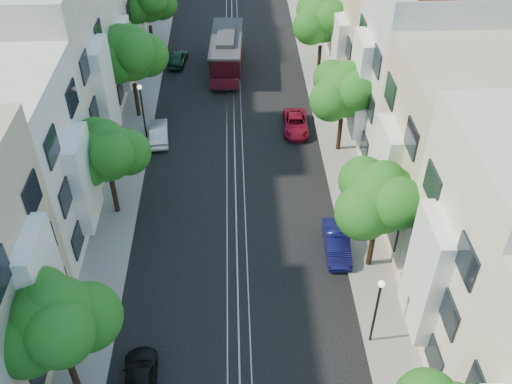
{
  "coord_description": "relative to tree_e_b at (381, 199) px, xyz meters",
  "views": [
    {
      "loc": [
        0.14,
        -12.41,
        22.97
      ],
      "look_at": [
        1.18,
        12.89,
        2.2
      ],
      "focal_mm": 40.0,
      "sensor_mm": 36.0,
      "label": 1
    }
  ],
  "objects": [
    {
      "name": "townhouses_east",
      "position": [
        4.61,
        18.94,
        0.45
      ],
      "size": [
        7.75,
        72.0,
        12.0
      ],
      "color": "beige",
      "rests_on": "ground"
    },
    {
      "name": "parked_car_e_far",
      "position": [
        -2.78,
        13.66,
        -4.2
      ],
      "size": [
        1.96,
        3.94,
        1.07
      ],
      "primitive_type": "imported",
      "rotation": [
        0.0,
        0.0,
        -0.05
      ],
      "color": "maroon",
      "rests_on": "ground"
    },
    {
      "name": "sidewalk_east",
      "position": [
        -0.01,
        19.02,
        -4.67
      ],
      "size": [
        2.5,
        80.0,
        0.12
      ],
      "primitive_type": "cube",
      "color": "gray",
      "rests_on": "ground"
    },
    {
      "name": "tree_w_a",
      "position": [
        -14.4,
        -7.0,
        0.0
      ],
      "size": [
        4.93,
        4.08,
        6.68
      ],
      "color": "black",
      "rests_on": "ground"
    },
    {
      "name": "lane_line",
      "position": [
        -7.26,
        19.02,
        -4.73
      ],
      "size": [
        0.08,
        80.0,
        0.01
      ],
      "primitive_type": "cube",
      "color": "tan",
      "rests_on": "ground"
    },
    {
      "name": "rail_slot",
      "position": [
        -7.26,
        19.02,
        -4.72
      ],
      "size": [
        0.06,
        80.0,
        0.02
      ],
      "primitive_type": "cube",
      "color": "gray",
      "rests_on": "ground"
    },
    {
      "name": "rail_right",
      "position": [
        -6.71,
        19.02,
        -4.72
      ],
      "size": [
        0.06,
        80.0,
        0.02
      ],
      "primitive_type": "cube",
      "color": "gray",
      "rests_on": "ground"
    },
    {
      "name": "parked_car_w_far",
      "position": [
        -12.06,
        24.55,
        -4.15
      ],
      "size": [
        1.82,
        3.56,
        1.16
      ],
      "primitive_type": "imported",
      "rotation": [
        0.0,
        0.0,
        3.01
      ],
      "color": "#153520",
      "rests_on": "ground"
    },
    {
      "name": "rail_left",
      "position": [
        -7.81,
        19.02,
        -4.72
      ],
      "size": [
        0.06,
        80.0,
        0.02
      ],
      "primitive_type": "cube",
      "color": "gray",
      "rests_on": "ground"
    },
    {
      "name": "lamp_west",
      "position": [
        -13.56,
        13.02,
        -1.89
      ],
      "size": [
        0.32,
        0.32,
        4.16
      ],
      "color": "black",
      "rests_on": "ground"
    },
    {
      "name": "parked_car_w_mid",
      "position": [
        -12.63,
        12.79,
        -4.14
      ],
      "size": [
        1.62,
        3.73,
        1.19
      ],
      "primitive_type": "imported",
      "rotation": [
        0.0,
        0.0,
        3.24
      ],
      "color": "silver",
      "rests_on": "ground"
    },
    {
      "name": "sidewalk_west",
      "position": [
        -14.51,
        19.02,
        -4.67
      ],
      "size": [
        2.5,
        80.0,
        0.12
      ],
      "primitive_type": "cube",
      "color": "gray",
      "rests_on": "ground"
    },
    {
      "name": "tree_w_c",
      "position": [
        -14.4,
        16.0,
        0.34
      ],
      "size": [
        5.13,
        4.28,
        7.09
      ],
      "color": "black",
      "rests_on": "ground"
    },
    {
      "name": "parked_car_w_near",
      "position": [
        -11.66,
        -6.9,
        -4.2
      ],
      "size": [
        1.79,
        3.76,
        1.06
      ],
      "primitive_type": "imported",
      "rotation": [
        0.0,
        0.0,
        3.23
      ],
      "color": "black",
      "rests_on": "ground"
    },
    {
      "name": "cable_car",
      "position": [
        -7.76,
        23.12,
        -2.9
      ],
      "size": [
        2.91,
        8.18,
        3.1
      ],
      "rotation": [
        0.0,
        0.0,
        -0.05
      ],
      "color": "black",
      "rests_on": "ground"
    },
    {
      "name": "lamp_east",
      "position": [
        -0.96,
        -4.98,
        -1.89
      ],
      "size": [
        0.32,
        0.32,
        4.16
      ],
      "color": "black",
      "rests_on": "ground"
    },
    {
      "name": "parked_car_e_mid",
      "position": [
        -1.66,
        1.18,
        -4.12
      ],
      "size": [
        1.4,
        3.75,
        1.22
      ],
      "primitive_type": "imported",
      "rotation": [
        0.0,
        0.0,
        -0.03
      ],
      "color": "#0C0D3D",
      "rests_on": "ground"
    },
    {
      "name": "tree_w_b",
      "position": [
        -14.4,
        5.0,
        -0.34
      ],
      "size": [
        4.72,
        3.87,
        6.27
      ],
      "color": "black",
      "rests_on": "ground"
    },
    {
      "name": "townhouses_west",
      "position": [
        -19.13,
        18.94,
        0.35
      ],
      "size": [
        7.75,
        72.0,
        11.76
      ],
      "color": "silver",
      "rests_on": "ground"
    },
    {
      "name": "tree_e_d",
      "position": [
        0.0,
        22.0,
        0.13
      ],
      "size": [
        5.01,
        4.16,
        6.85
      ],
      "color": "black",
      "rests_on": "ground"
    },
    {
      "name": "ground",
      "position": [
        -7.26,
        19.02,
        -4.73
      ],
      "size": [
        200.0,
        200.0,
        0.0
      ],
      "primitive_type": "plane",
      "color": "black",
      "rests_on": "ground"
    },
    {
      "name": "tree_e_c",
      "position": [
        -0.0,
        11.0,
        -0.13
      ],
      "size": [
        4.84,
        3.99,
        6.52
      ],
      "color": "black",
      "rests_on": "ground"
    },
    {
      "name": "tree_w_d",
      "position": [
        -14.4,
        27.0,
        -0.13
      ],
      "size": [
        4.84,
        3.99,
        6.52
      ],
      "color": "black",
      "rests_on": "ground"
    },
    {
      "name": "tree_e_b",
      "position": [
        0.0,
        0.0,
        0.0
      ],
      "size": [
        4.93,
        4.08,
        6.68
      ],
      "color": "black",
      "rests_on": "ground"
    }
  ]
}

